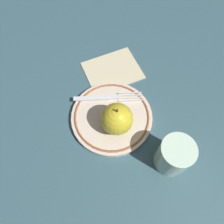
% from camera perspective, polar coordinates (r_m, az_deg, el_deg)
% --- Properties ---
extents(ground_plane, '(2.00, 2.00, 0.00)m').
position_cam_1_polar(ground_plane, '(0.58, 0.08, -2.83)').
color(ground_plane, '#345560').
extents(plate, '(0.21, 0.21, 0.02)m').
position_cam_1_polar(plate, '(0.58, 0.00, -1.26)').
color(plate, beige).
rests_on(plate, ground_plane).
extents(apple_red_whole, '(0.08, 0.08, 0.09)m').
position_cam_1_polar(apple_red_whole, '(0.52, 1.27, -1.82)').
color(apple_red_whole, gold).
rests_on(apple_red_whole, plate).
extents(fork, '(0.19, 0.03, 0.00)m').
position_cam_1_polar(fork, '(0.60, -1.60, 3.80)').
color(fork, silver).
rests_on(fork, plate).
extents(drinking_glass, '(0.08, 0.08, 0.10)m').
position_cam_1_polar(drinking_glass, '(0.52, 15.84, -10.87)').
color(drinking_glass, silver).
rests_on(drinking_glass, ground_plane).
extents(napkin_folded, '(0.19, 0.17, 0.01)m').
position_cam_1_polar(napkin_folded, '(0.67, 0.13, 10.89)').
color(napkin_folded, beige).
rests_on(napkin_folded, ground_plane).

